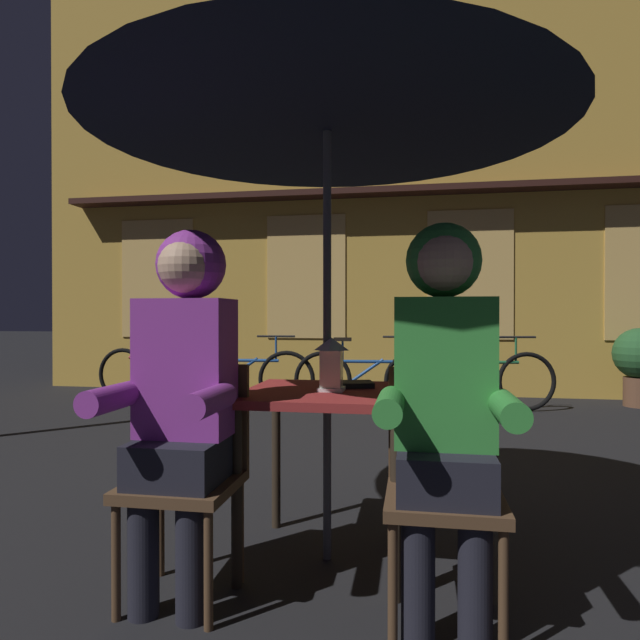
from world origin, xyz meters
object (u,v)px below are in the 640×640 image
(patio_umbrella, at_px, (327,88))
(bicycle_nearest, at_px, (160,374))
(chair_left, at_px, (190,465))
(bicycle_fourth, at_px, (481,380))
(cafe_table, at_px, (327,413))
(chair_right, at_px, (443,477))
(potted_plant, at_px, (640,360))
(lantern, at_px, (331,363))
(person_right_hooded, at_px, (445,379))
(book, at_px, (351,384))
(bicycle_second, at_px, (243,377))
(bicycle_third, at_px, (368,379))
(person_left_hooded, at_px, (183,374))

(patio_umbrella, relative_size, bicycle_nearest, 1.37)
(chair_left, xyz_separation_m, bicycle_fourth, (1.57, 4.29, -0.14))
(bicycle_nearest, bearing_deg, cafe_table, -55.37)
(chair_right, xyz_separation_m, potted_plant, (2.49, 4.95, 0.05))
(patio_umbrella, xyz_separation_m, lantern, (0.02, -0.02, -1.20))
(person_right_hooded, height_order, bicycle_fourth, person_right_hooded)
(cafe_table, relative_size, chair_left, 0.85)
(book, bearing_deg, potted_plant, 43.36)
(lantern, bearing_deg, book, 65.18)
(person_right_hooded, height_order, bicycle_nearest, person_right_hooded)
(patio_umbrella, xyz_separation_m, potted_plant, (2.97, 4.58, -1.51))
(cafe_table, xyz_separation_m, lantern, (0.02, -0.02, 0.22))
(bicycle_fourth, relative_size, potted_plant, 1.80)
(chair_left, distance_m, bicycle_second, 4.26)
(bicycle_second, distance_m, bicycle_third, 1.44)
(chair_left, xyz_separation_m, potted_plant, (3.45, 4.95, 0.05))
(book, bearing_deg, bicycle_third, 79.94)
(person_left_hooded, bearing_deg, bicycle_fourth, 70.09)
(cafe_table, xyz_separation_m, person_right_hooded, (0.48, -0.43, 0.21))
(bicycle_second, bearing_deg, potted_plant, 10.50)
(book, relative_size, potted_plant, 0.22)
(cafe_table, height_order, bicycle_second, bicycle_second)
(book, bearing_deg, bicycle_nearest, 112.64)
(cafe_table, distance_m, book, 0.19)
(bicycle_fourth, height_order, potted_plant, potted_plant)
(cafe_table, height_order, chair_left, chair_left)
(chair_right, bearing_deg, person_right_hooded, -90.00)
(person_left_hooded, relative_size, bicycle_third, 0.83)
(lantern, height_order, potted_plant, lantern)
(person_right_hooded, bearing_deg, bicycle_second, 116.43)
(chair_right, bearing_deg, bicycle_second, 116.75)
(bicycle_nearest, distance_m, book, 4.69)
(person_left_hooded, distance_m, bicycle_nearest, 4.87)
(cafe_table, relative_size, book, 3.70)
(person_left_hooded, xyz_separation_m, bicycle_fourth, (1.57, 4.35, -0.50))
(bicycle_fourth, bearing_deg, lantern, -105.22)
(person_left_hooded, relative_size, bicycle_second, 0.83)
(person_left_hooded, height_order, person_right_hooded, same)
(person_right_hooded, distance_m, potted_plant, 5.60)
(chair_left, height_order, bicycle_nearest, chair_left)
(bicycle_second, relative_size, potted_plant, 1.83)
(cafe_table, relative_size, bicycle_third, 0.44)
(chair_left, relative_size, chair_right, 1.00)
(patio_umbrella, xyz_separation_m, person_left_hooded, (-0.48, -0.43, -1.21))
(lantern, relative_size, bicycle_third, 0.14)
(lantern, distance_m, chair_left, 0.72)
(patio_umbrella, bearing_deg, lantern, -41.65)
(lantern, xyz_separation_m, person_right_hooded, (0.46, -0.41, -0.01))
(cafe_table, relative_size, bicycle_fourth, 0.45)
(person_left_hooded, relative_size, bicycle_nearest, 0.83)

